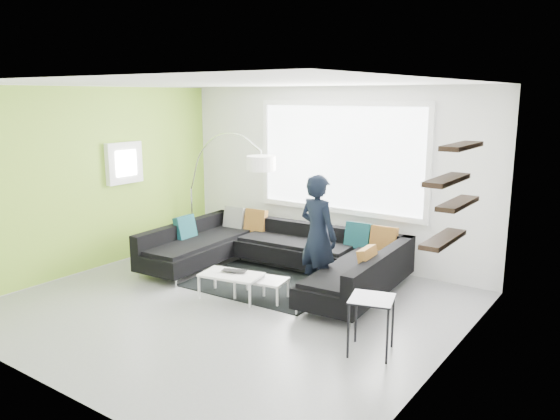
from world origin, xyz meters
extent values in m
plane|color=gray|center=(0.00, 0.00, 0.00)|extent=(5.50, 5.50, 0.00)
cube|color=white|center=(0.00, 2.50, 1.40)|extent=(5.50, 0.04, 2.80)
cube|color=white|center=(0.00, -2.50, 1.40)|extent=(5.50, 0.04, 2.80)
cube|color=white|center=(-2.75, 0.00, 1.40)|extent=(0.04, 5.00, 2.80)
cube|color=white|center=(2.75, 0.00, 1.40)|extent=(0.04, 5.00, 2.80)
cube|color=white|center=(0.00, 0.00, 2.80)|extent=(5.50, 5.00, 0.04)
cube|color=#93C638|center=(-2.74, 0.00, 1.40)|extent=(0.01, 5.00, 2.80)
cube|color=white|center=(0.20, 2.46, 1.70)|extent=(2.96, 0.06, 1.68)
cube|color=white|center=(-2.68, 0.60, 1.60)|extent=(0.12, 0.66, 0.66)
cube|color=black|center=(2.64, 0.40, 1.70)|extent=(0.20, 1.24, 0.95)
cube|color=black|center=(-0.17, 1.16, 0.19)|extent=(3.68, 2.41, 0.37)
cube|color=black|center=(-0.17, 1.16, 0.51)|extent=(3.68, 2.41, 0.28)
cube|color=brown|center=(-0.17, 1.16, 0.57)|extent=(3.18, 0.39, 0.39)
cube|color=black|center=(-0.15, 0.90, 0.01)|extent=(2.09, 1.56, 0.01)
cube|color=white|center=(0.01, 0.32, 0.17)|extent=(1.13, 0.79, 0.34)
cube|color=black|center=(2.05, -0.15, 0.30)|extent=(0.55, 0.55, 0.61)
imported|color=black|center=(0.70, 0.99, 0.83)|extent=(0.77, 0.65, 1.65)
imported|color=black|center=(-0.16, 0.25, 0.35)|extent=(0.47, 0.42, 0.03)
camera|label=1|loc=(4.34, -5.04, 2.66)|focal=35.00mm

